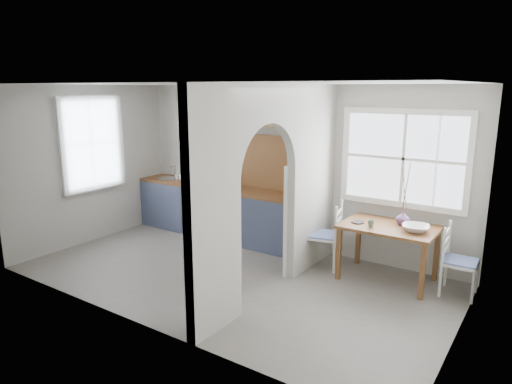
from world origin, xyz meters
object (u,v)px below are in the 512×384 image
Objects in this scene: dining_table at (387,253)px; chair_right at (461,261)px; vase at (403,218)px; chair_left at (324,234)px; kettle at (291,190)px.

chair_right is at bearing 3.27° from dining_table.
vase reaches higher than dining_table.
chair_left is 0.91m from kettle.
kettle reaches higher than vase.
chair_left reaches higher than vase.
kettle is (-2.52, 0.16, 0.56)m from chair_right.
kettle is at bearing -123.24° from chair_left.
kettle is at bearing 178.40° from vase.
dining_table is 1.75m from kettle.
chair_left reaches higher than chair_right.
kettle reaches higher than dining_table.
chair_left is at bearing 91.03° from chair_right.
dining_table is 1.36× the size of chair_right.
chair_right is (1.82, 0.10, -0.04)m from chair_left.
vase is (-0.78, 0.11, 0.41)m from chair_right.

